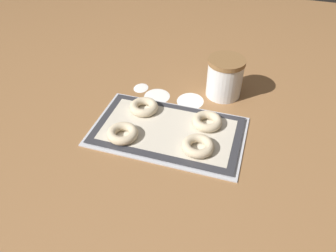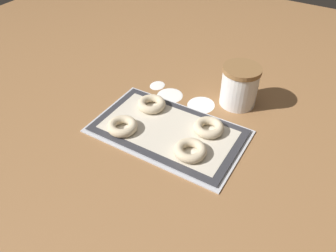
% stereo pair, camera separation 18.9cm
% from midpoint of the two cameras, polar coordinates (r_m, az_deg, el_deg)
% --- Properties ---
extents(ground_plane, '(2.80, 2.80, 0.00)m').
position_cam_midpoint_polar(ground_plane, '(1.06, -5.52, -1.73)').
color(ground_plane, olive).
extents(baking_tray, '(0.49, 0.29, 0.01)m').
position_cam_midpoint_polar(baking_tray, '(1.06, -5.06, -1.27)').
color(baking_tray, silver).
rests_on(baking_tray, ground_plane).
extents(baking_mat, '(0.47, 0.27, 0.00)m').
position_cam_midpoint_polar(baking_mat, '(1.06, -5.08, -1.05)').
color(baking_mat, '#333338').
rests_on(baking_mat, baking_tray).
extents(bagel_front_left, '(0.10, 0.10, 0.03)m').
position_cam_midpoint_polar(bagel_front_left, '(1.04, -13.07, -1.68)').
color(bagel_front_left, beige).
rests_on(bagel_front_left, baking_mat).
extents(bagel_front_right, '(0.10, 0.10, 0.03)m').
position_cam_midpoint_polar(bagel_front_right, '(0.98, -0.20, -3.96)').
color(bagel_front_right, beige).
rests_on(bagel_front_right, baking_mat).
extents(bagel_back_left, '(0.10, 0.10, 0.03)m').
position_cam_midpoint_polar(bagel_back_left, '(1.14, -8.99, 2.95)').
color(bagel_back_left, beige).
rests_on(bagel_back_left, baking_mat).
extents(bagel_back_right, '(0.10, 0.10, 0.03)m').
position_cam_midpoint_polar(bagel_back_right, '(1.06, 1.87, 0.43)').
color(bagel_back_right, beige).
rests_on(bagel_back_right, baking_mat).
extents(flour_canister, '(0.13, 0.13, 0.15)m').
position_cam_midpoint_polar(flour_canister, '(1.19, 5.44, 8.16)').
color(flour_canister, white).
rests_on(flour_canister, ground_plane).
extents(flour_patch_near, '(0.10, 0.10, 0.00)m').
position_cam_midpoint_polar(flour_patch_near, '(1.22, -6.35, 4.92)').
color(flour_patch_near, white).
rests_on(flour_patch_near, ground_plane).
extents(flour_patch_far, '(0.06, 0.07, 0.00)m').
position_cam_midpoint_polar(flour_patch_far, '(1.27, -8.99, 6.32)').
color(flour_patch_far, white).
rests_on(flour_patch_far, ground_plane).
extents(flour_patch_side, '(0.10, 0.11, 0.00)m').
position_cam_midpoint_polar(flour_patch_side, '(1.19, -0.58, 4.10)').
color(flour_patch_side, white).
rests_on(flour_patch_side, ground_plane).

